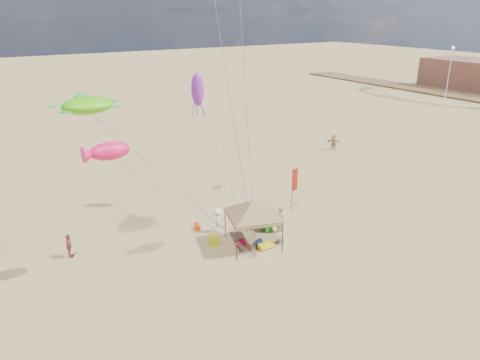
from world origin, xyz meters
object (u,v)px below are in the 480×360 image
Objects in this scene: cooler_red at (240,243)px; person_near_b at (256,216)px; feather_flag at (294,183)px; lamp_north at (451,64)px; canopy_tent at (253,202)px; person_near_c at (217,220)px; person_far_a at (69,246)px; person_near_a at (280,219)px; person_far_c at (334,142)px; beach_cart at (265,246)px; chair_yellow at (214,240)px; cooler_blue at (262,216)px; chair_green at (267,226)px.

cooler_red is 2.70m from person_near_b.
cooler_red is at bearing -158.46° from feather_flag.
feather_flag is 53.95m from lamp_north.
lamp_north is (49.42, 21.38, 3.36)m from feather_flag.
feather_flag is at bearing 26.85° from canopy_tent.
canopy_tent is 3.06m from person_near_b.
person_near_b is 2.53m from person_near_c.
lamp_north reaches higher than person_far_a.
person_near_a is 0.22× the size of lamp_north.
person_near_b is 1.08× the size of person_far_c.
beach_cart is 22.17m from person_far_c.
cooler_red is 60.58m from lamp_north.
chair_yellow is 8.47m from person_far_a.
person_far_c is at bearing -161.98° from lamp_north.
beach_cart is 2.84m from person_near_b.
person_near_c is (-6.26, 0.03, -1.33)m from feather_flag.
chair_yellow is (-1.30, 0.97, 0.16)m from cooler_red.
cooler_blue is at bearing 162.16° from person_near_c.
chair_green is at bearing -114.54° from cooler_blue.
person_far_c is at bearing -145.08° from person_near_a.
person_near_b reaches higher than beach_cart.
chair_yellow is at bearing -91.40° from person_far_a.
person_near_b reaches higher than person_far_c.
feather_flag reaches higher than person_near_c.
lamp_north reaches higher than feather_flag.
feather_flag is 3.81m from person_near_a.
cooler_red is at bearing -163.20° from chair_green.
person_near_b is 57.98m from lamp_north.
chair_green and chair_yellow have the same top height.
lamp_north is (53.33, 22.28, 4.63)m from person_near_b.
cooler_blue is 0.60× the size of beach_cart.
cooler_red is 0.31× the size of person_near_b.
chair_yellow is at bearing -169.07° from feather_flag.
lamp_north is at bearing 22.22° from cooler_blue.
feather_flag is at bearing -2.17° from cooler_blue.
cooler_red is 22.51m from person_far_c.
person_near_c is (-0.21, 2.42, 0.63)m from cooler_red.
person_near_b is at bearing -102.98° from person_far_c.
person_far_a reaches higher than cooler_blue.
person_near_a is at bearing -95.10° from cooler_blue.
canopy_tent is 7.73× the size of chair_yellow.
person_near_c is at bearing -108.39° from person_far_c.
canopy_tent reaches higher than cooler_blue.
person_far_a reaches higher than beach_cart.
person_far_a is 29.19m from person_far_c.
canopy_tent is 3.56m from person_near_c.
chair_yellow is (-7.36, -1.42, -1.80)m from feather_flag.
lamp_north is (56.78, 22.80, 5.17)m from chair_yellow.
chair_yellow is at bearing 166.37° from person_near_b.
chair_yellow is 3.18m from beach_cart.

